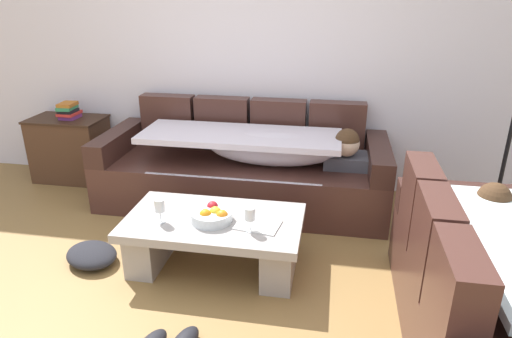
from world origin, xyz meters
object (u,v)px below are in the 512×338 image
object	(u,v)px
coffee_table	(214,237)
wine_glass_near_right	(250,215)
crumpled_garment	(92,255)
couch_along_wall	(248,168)
open_magazine	(258,225)
couch_near_window	(497,298)
book_stack_on_cabinet	(69,111)
fruit_bowl	(212,215)
side_cabinet	(71,149)
wine_glass_near_left	(160,206)

from	to	relation	value
coffee_table	wine_glass_near_right	xyz separation A→B (m)	(0.28, -0.12, 0.26)
crumpled_garment	wine_glass_near_right	bearing A→B (deg)	-0.72
couch_along_wall	open_magazine	world-z (taller)	couch_along_wall
couch_near_window	book_stack_on_cabinet	bearing A→B (deg)	62.67
coffee_table	fruit_bowl	distance (m)	0.19
coffee_table	book_stack_on_cabinet	xyz separation A→B (m)	(-1.79, 1.28, 0.48)
coffee_table	side_cabinet	distance (m)	2.24
coffee_table	fruit_bowl	world-z (taller)	fruit_bowl
coffee_table	side_cabinet	size ratio (longest dim) A/B	1.67
book_stack_on_cabinet	wine_glass_near_right	bearing A→B (deg)	-34.16
couch_along_wall	side_cabinet	size ratio (longest dim) A/B	3.49
open_magazine	wine_glass_near_left	bearing A→B (deg)	-165.14
wine_glass_near_left	open_magazine	world-z (taller)	wine_glass_near_left
couch_near_window	fruit_bowl	xyz separation A→B (m)	(-1.66, 0.47, 0.09)
wine_glass_near_left	coffee_table	bearing A→B (deg)	18.47
book_stack_on_cabinet	wine_glass_near_left	bearing A→B (deg)	-43.61
couch_along_wall	fruit_bowl	world-z (taller)	couch_along_wall
couch_along_wall	crumpled_garment	size ratio (longest dim) A/B	6.28
open_magazine	crumpled_garment	xyz separation A→B (m)	(-1.20, -0.06, -0.33)
couch_along_wall	crumpled_garment	bearing A→B (deg)	-127.79
couch_near_window	book_stack_on_cabinet	xyz separation A→B (m)	(-3.45, 1.78, 0.38)
fruit_bowl	open_magazine	world-z (taller)	fruit_bowl
open_magazine	book_stack_on_cabinet	distance (m)	2.51
couch_near_window	wine_glass_near_right	xyz separation A→B (m)	(-1.38, 0.38, 0.16)
coffee_table	side_cabinet	xyz separation A→B (m)	(-1.84, 1.29, 0.08)
fruit_bowl	couch_near_window	bearing A→B (deg)	-15.82
open_magazine	couch_near_window	bearing A→B (deg)	-9.78
fruit_bowl	crumpled_garment	xyz separation A→B (m)	(-0.88, -0.08, -0.36)
couch_along_wall	open_magazine	size ratio (longest dim) A/B	8.97
couch_near_window	fruit_bowl	bearing A→B (deg)	74.18
fruit_bowl	crumpled_garment	size ratio (longest dim) A/B	0.70
couch_along_wall	wine_glass_near_right	distance (m)	1.22
couch_along_wall	fruit_bowl	bearing A→B (deg)	-91.34
coffee_table	wine_glass_near_left	bearing A→B (deg)	-161.53
wine_glass_near_left	side_cabinet	bearing A→B (deg)	137.16
couch_along_wall	crumpled_garment	distance (m)	1.51
wine_glass_near_right	open_magazine	size ratio (longest dim) A/B	0.59
open_magazine	book_stack_on_cabinet	world-z (taller)	book_stack_on_cabinet
couch_near_window	fruit_bowl	size ratio (longest dim) A/B	6.34
book_stack_on_cabinet	coffee_table	bearing A→B (deg)	-35.54
couch_near_window	side_cabinet	bearing A→B (deg)	62.92
wine_glass_near_left	crumpled_garment	distance (m)	0.70
couch_along_wall	couch_near_window	world-z (taller)	same
couch_along_wall	coffee_table	world-z (taller)	couch_along_wall
coffee_table	book_stack_on_cabinet	distance (m)	2.26
side_cabinet	coffee_table	bearing A→B (deg)	-34.96
couch_near_window	wine_glass_near_left	xyz separation A→B (m)	(-1.99, 0.39, 0.16)
side_cabinet	crumpled_garment	world-z (taller)	side_cabinet
couch_near_window	coffee_table	size ratio (longest dim) A/B	1.48
open_magazine	couch_along_wall	bearing A→B (deg)	113.59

